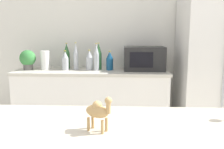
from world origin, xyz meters
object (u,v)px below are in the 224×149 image
at_px(back_bottle_6, 89,60).
at_px(potted_plant, 28,59).
at_px(refrigerator, 216,74).
at_px(camel_figurine, 98,111).
at_px(back_bottle_2, 96,58).
at_px(microwave, 144,58).
at_px(back_bottle_4, 76,57).
at_px(back_bottle_1, 99,57).
at_px(back_bottle_3, 65,61).
at_px(back_bottle_5, 110,61).
at_px(paper_towel_roll, 45,60).
at_px(back_bottle_0, 67,56).

bearing_deg(back_bottle_6, potted_plant, -177.11).
bearing_deg(refrigerator, camel_figurine, -120.61).
bearing_deg(back_bottle_2, camel_figurine, -83.42).
relative_size(refrigerator, microwave, 3.68).
height_order(microwave, back_bottle_4, back_bottle_4).
bearing_deg(camel_figurine, refrigerator, 59.39).
relative_size(back_bottle_1, back_bottle_3, 1.38).
distance_m(refrigerator, back_bottle_1, 1.39).
distance_m(potted_plant, camel_figurine, 2.26).
xyz_separation_m(back_bottle_4, camel_figurine, (0.49, -2.06, -0.02)).
bearing_deg(back_bottle_5, back_bottle_1, 165.43).
bearing_deg(microwave, camel_figurine, -99.33).
height_order(paper_towel_roll, back_bottle_3, back_bottle_3).
bearing_deg(potted_plant, back_bottle_4, 6.64).
relative_size(back_bottle_0, back_bottle_6, 1.32).
height_order(microwave, back_bottle_2, back_bottle_2).
bearing_deg(back_bottle_5, paper_towel_roll, 179.61).
height_order(back_bottle_2, back_bottle_4, back_bottle_4).
bearing_deg(camel_figurine, back_bottle_1, 95.79).
bearing_deg(back_bottle_4, back_bottle_3, -154.49).
relative_size(paper_towel_roll, back_bottle_6, 0.95).
bearing_deg(back_bottle_3, back_bottle_1, 8.70).
xyz_separation_m(back_bottle_1, back_bottle_2, (-0.02, -0.08, -0.00)).
xyz_separation_m(paper_towel_roll, back_bottle_3, (0.25, -0.03, -0.00)).
height_order(potted_plant, back_bottle_4, back_bottle_4).
xyz_separation_m(potted_plant, back_bottle_3, (0.45, 0.01, -0.02)).
bearing_deg(potted_plant, back_bottle_2, -0.58).
distance_m(potted_plant, back_bottle_2, 0.83).
bearing_deg(back_bottle_1, refrigerator, -4.28).
relative_size(back_bottle_3, back_bottle_6, 0.97).
bearing_deg(microwave, back_bottle_3, -176.94).
xyz_separation_m(back_bottle_5, camel_figurine, (0.07, -2.03, 0.03)).
xyz_separation_m(back_bottle_3, back_bottle_4, (0.12, 0.06, 0.05)).
relative_size(potted_plant, back_bottle_5, 1.05).
bearing_deg(back_bottle_0, potted_plant, -162.43).
xyz_separation_m(back_bottle_2, back_bottle_5, (0.16, 0.04, -0.05)).
distance_m(potted_plant, back_bottle_3, 0.45).
bearing_deg(back_bottle_1, potted_plant, -175.25).
bearing_deg(back_bottle_4, back_bottle_2, -16.12).
distance_m(back_bottle_1, back_bottle_2, 0.08).
height_order(back_bottle_4, back_bottle_5, back_bottle_4).
bearing_deg(back_bottle_2, back_bottle_3, 177.24).
xyz_separation_m(back_bottle_5, back_bottle_6, (-0.24, 0.00, 0.01)).
relative_size(microwave, back_bottle_0, 1.51).
xyz_separation_m(back_bottle_2, camel_figurine, (0.23, -1.99, -0.01)).
height_order(back_bottle_2, back_bottle_3, back_bottle_2).
height_order(paper_towel_roll, back_bottle_5, same).
distance_m(back_bottle_2, back_bottle_4, 0.27).
bearing_deg(camel_figurine, back_bottle_4, 103.34).
bearing_deg(back_bottle_2, paper_towel_roll, 175.55).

